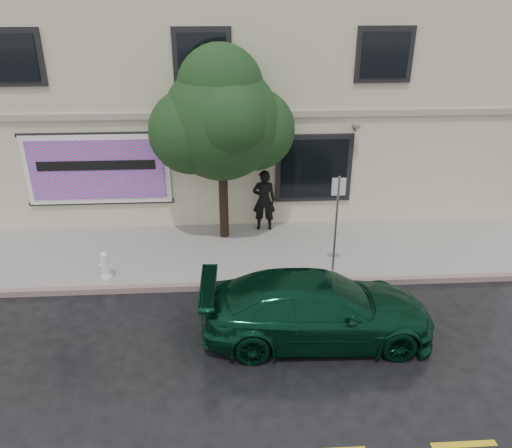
{
  "coord_description": "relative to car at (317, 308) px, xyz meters",
  "views": [
    {
      "loc": [
        0.61,
        -9.19,
        6.84
      ],
      "look_at": [
        1.29,
        2.2,
        1.45
      ],
      "focal_mm": 35.0,
      "sensor_mm": 36.0,
      "label": 1
    }
  ],
  "objects": [
    {
      "name": "ground",
      "position": [
        -2.43,
        0.5,
        -0.71
      ],
      "size": [
        90.0,
        90.0,
        0.0
      ],
      "primitive_type": "plane",
      "color": "black",
      "rests_on": "ground"
    },
    {
      "name": "sidewalk",
      "position": [
        -2.43,
        3.75,
        -0.64
      ],
      "size": [
        20.0,
        3.5,
        0.15
      ],
      "primitive_type": "cube",
      "color": "#9B9993",
      "rests_on": "ground"
    },
    {
      "name": "curb",
      "position": [
        -2.43,
        2.0,
        -0.64
      ],
      "size": [
        20.0,
        0.18,
        0.16
      ],
      "primitive_type": "cube",
      "color": "gray",
      "rests_on": "ground"
    },
    {
      "name": "building",
      "position": [
        -2.43,
        9.5,
        2.79
      ],
      "size": [
        20.0,
        8.12,
        7.0
      ],
      "color": "beige",
      "rests_on": "ground"
    },
    {
      "name": "billboard",
      "position": [
        -5.63,
        5.42,
        1.34
      ],
      "size": [
        4.3,
        0.16,
        2.2
      ],
      "color": "white",
      "rests_on": "ground"
    },
    {
      "name": "car",
      "position": [
        0.0,
        0.0,
        0.0
      ],
      "size": [
        4.95,
        2.29,
        1.43
      ],
      "primitive_type": "imported",
      "rotation": [
        0.0,
        0.0,
        1.55
      ],
      "color": "#08301E",
      "rests_on": "ground"
    },
    {
      "name": "pedestrian",
      "position": [
        -0.76,
        5.1,
        0.38
      ],
      "size": [
        0.72,
        0.5,
        1.9
      ],
      "primitive_type": "imported",
      "rotation": [
        0.0,
        0.0,
        3.08
      ],
      "color": "black",
      "rests_on": "sidewalk"
    },
    {
      "name": "umbrella",
      "position": [
        -0.76,
        5.1,
        1.65
      ],
      "size": [
        1.04,
        1.04,
        0.64
      ],
      "primitive_type": "imported",
      "rotation": [
        0.0,
        0.0,
        0.22
      ],
      "color": "black",
      "rests_on": "pedestrian"
    },
    {
      "name": "street_tree",
      "position": [
        -1.97,
        4.7,
        2.86
      ],
      "size": [
        3.18,
        3.18,
        5.02
      ],
      "color": "black",
      "rests_on": "sidewalk"
    },
    {
      "name": "fire_hydrant",
      "position": [
        -4.97,
        2.47,
        -0.2
      ],
      "size": [
        0.31,
        0.29,
        0.74
      ],
      "rotation": [
        0.0,
        0.0,
        -0.25
      ],
      "color": "silver",
      "rests_on": "sidewalk"
    },
    {
      "name": "sign_pole",
      "position": [
        0.79,
        2.2,
        1.06
      ],
      "size": [
        0.33,
        0.06,
        2.72
      ],
      "rotation": [
        0.0,
        0.0,
        -0.02
      ],
      "color": "#909498",
      "rests_on": "sidewalk"
    }
  ]
}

